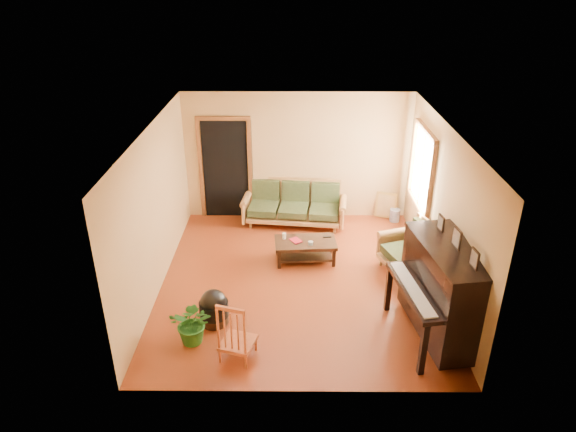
{
  "coord_description": "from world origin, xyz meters",
  "views": [
    {
      "loc": [
        -0.11,
        -7.25,
        4.74
      ],
      "look_at": [
        -0.17,
        0.2,
        1.1
      ],
      "focal_mm": 32.0,
      "sensor_mm": 36.0,
      "label": 1
    }
  ],
  "objects_px": {
    "ceramic_crock": "(395,215)",
    "piano": "(444,293)",
    "footstool": "(214,311)",
    "red_chair": "(237,329)",
    "armchair": "(408,248)",
    "sofa": "(294,204)",
    "coffee_table": "(305,251)",
    "potted_plant": "(193,323)"
  },
  "relations": [
    {
      "from": "sofa",
      "to": "red_chair",
      "type": "relative_size",
      "value": 2.21
    },
    {
      "from": "armchair",
      "to": "footstool",
      "type": "xyz_separation_m",
      "value": [
        -3.1,
        -1.43,
        -0.25
      ]
    },
    {
      "from": "piano",
      "to": "footstool",
      "type": "distance_m",
      "value": 3.27
    },
    {
      "from": "red_chair",
      "to": "ceramic_crock",
      "type": "xyz_separation_m",
      "value": [
        2.83,
        4.1,
        -0.33
      ]
    },
    {
      "from": "coffee_table",
      "to": "red_chair",
      "type": "distance_m",
      "value": 2.7
    },
    {
      "from": "armchair",
      "to": "footstool",
      "type": "distance_m",
      "value": 3.43
    },
    {
      "from": "piano",
      "to": "red_chair",
      "type": "relative_size",
      "value": 1.76
    },
    {
      "from": "sofa",
      "to": "piano",
      "type": "xyz_separation_m",
      "value": [
        2.04,
        -3.51,
        0.28
      ]
    },
    {
      "from": "coffee_table",
      "to": "potted_plant",
      "type": "distance_m",
      "value": 2.74
    },
    {
      "from": "coffee_table",
      "to": "ceramic_crock",
      "type": "xyz_separation_m",
      "value": [
        1.88,
        1.59,
        -0.06
      ]
    },
    {
      "from": "piano",
      "to": "red_chair",
      "type": "distance_m",
      "value": 2.85
    },
    {
      "from": "coffee_table",
      "to": "red_chair",
      "type": "relative_size",
      "value": 1.16
    },
    {
      "from": "ceramic_crock",
      "to": "potted_plant",
      "type": "distance_m",
      "value": 5.16
    },
    {
      "from": "footstool",
      "to": "ceramic_crock",
      "type": "height_order",
      "value": "footstool"
    },
    {
      "from": "coffee_table",
      "to": "potted_plant",
      "type": "height_order",
      "value": "potted_plant"
    },
    {
      "from": "red_chair",
      "to": "potted_plant",
      "type": "xyz_separation_m",
      "value": [
        -0.64,
        0.29,
        -0.14
      ]
    },
    {
      "from": "sofa",
      "to": "footstool",
      "type": "bearing_deg",
      "value": -103.46
    },
    {
      "from": "armchair",
      "to": "footstool",
      "type": "relative_size",
      "value": 2.13
    },
    {
      "from": "footstool",
      "to": "potted_plant",
      "type": "xyz_separation_m",
      "value": [
        -0.22,
        -0.43,
        0.12
      ]
    },
    {
      "from": "armchair",
      "to": "ceramic_crock",
      "type": "relative_size",
      "value": 3.5
    },
    {
      "from": "footstool",
      "to": "red_chair",
      "type": "distance_m",
      "value": 0.88
    },
    {
      "from": "footstool",
      "to": "armchair",
      "type": "bearing_deg",
      "value": 24.8
    },
    {
      "from": "armchair",
      "to": "piano",
      "type": "height_order",
      "value": "piano"
    },
    {
      "from": "ceramic_crock",
      "to": "coffee_table",
      "type": "bearing_deg",
      "value": -139.76
    },
    {
      "from": "sofa",
      "to": "armchair",
      "type": "height_order",
      "value": "armchair"
    },
    {
      "from": "armchair",
      "to": "piano",
      "type": "bearing_deg",
      "value": -105.57
    },
    {
      "from": "sofa",
      "to": "coffee_table",
      "type": "bearing_deg",
      "value": -75.76
    },
    {
      "from": "footstool",
      "to": "ceramic_crock",
      "type": "relative_size",
      "value": 1.65
    },
    {
      "from": "footstool",
      "to": "ceramic_crock",
      "type": "xyz_separation_m",
      "value": [
        3.25,
        3.37,
        -0.07
      ]
    },
    {
      "from": "piano",
      "to": "potted_plant",
      "type": "height_order",
      "value": "piano"
    },
    {
      "from": "sofa",
      "to": "piano",
      "type": "bearing_deg",
      "value": -53.26
    },
    {
      "from": "sofa",
      "to": "coffee_table",
      "type": "distance_m",
      "value": 1.49
    },
    {
      "from": "armchair",
      "to": "footstool",
      "type": "bearing_deg",
      "value": -174.68
    },
    {
      "from": "sofa",
      "to": "piano",
      "type": "relative_size",
      "value": 1.25
    },
    {
      "from": "potted_plant",
      "to": "sofa",
      "type": "bearing_deg",
      "value": 69.11
    },
    {
      "from": "piano",
      "to": "potted_plant",
      "type": "xyz_separation_m",
      "value": [
        -3.44,
        -0.17,
        -0.39
      ]
    },
    {
      "from": "footstool",
      "to": "red_chair",
      "type": "height_order",
      "value": "red_chair"
    },
    {
      "from": "red_chair",
      "to": "ceramic_crock",
      "type": "bearing_deg",
      "value": 72.24
    },
    {
      "from": "footstool",
      "to": "coffee_table",
      "type": "bearing_deg",
      "value": 52.39
    },
    {
      "from": "ceramic_crock",
      "to": "piano",
      "type": "bearing_deg",
      "value": -90.5
    },
    {
      "from": "potted_plant",
      "to": "piano",
      "type": "bearing_deg",
      "value": 2.8
    },
    {
      "from": "sofa",
      "to": "ceramic_crock",
      "type": "bearing_deg",
      "value": 10.22
    }
  ]
}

